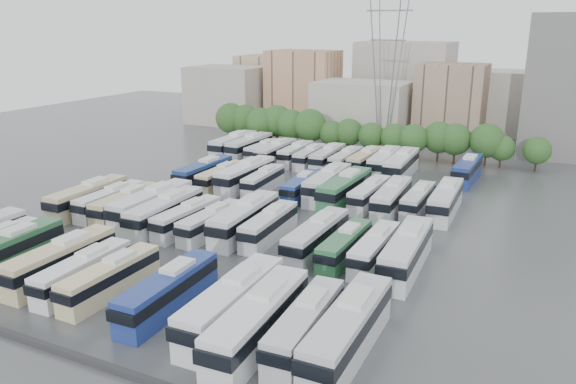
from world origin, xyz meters
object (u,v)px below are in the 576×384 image
at_px(bus_r0_s5, 83,272).
at_px(bus_r3_s0, 234,145).
at_px(bus_r0_s10, 232,303).
at_px(bus_r2_s5, 263,180).
at_px(bus_r1_s12, 375,249).
at_px(bus_r2_s3, 222,177).
at_px(bus_r1_s8, 269,225).
at_px(bus_r0_s2, 8,251).
at_px(bus_r1_s11, 345,245).
at_px(bus_r1_s4, 165,212).
at_px(bus_r2_s4, 245,175).
at_px(bus_r1_s6, 211,222).
at_px(bus_r0_s8, 168,291).
at_px(bus_r0_s6, 110,278).
at_px(bus_r3_s3, 276,152).
at_px(bus_r1_s10, 316,236).
at_px(bus_r2_s13, 446,200).
at_px(bus_r0_s12, 305,325).
at_px(bus_r2_s12, 418,200).
at_px(electricity_pylon, 387,53).
at_px(bus_r3_s6, 328,157).
at_px(bus_r2_s11, 392,198).
at_px(bus_r3_s2, 264,150).
at_px(bus_r1_s0, 88,197).
at_px(bus_r0_s13, 348,330).
at_px(bus_r1_s2, 127,204).
at_px(bus_r3_s13, 467,170).
at_px(apartment_tower, 566,86).
at_px(bus_r1_s13, 407,252).
at_px(bus_r2_s10, 369,194).
at_px(bus_r3_s4, 296,153).
at_px(bus_r2_s8, 328,183).
at_px(bus_r1_s3, 152,205).
at_px(bus_r3_s1, 249,146).
at_px(bus_r3_s10, 401,165).
at_px(bus_r1_s1, 110,200).
at_px(bus_r1_s7, 245,219).
at_px(bus_r3_s9, 384,162).
at_px(bus_r2_s2, 204,172).
at_px(bus_r2_s9, 345,189).
at_px(bus_r3_s8, 366,161).
at_px(bus_r0_s11, 258,320).
at_px(bus_r3_s5, 310,156).

bearing_deg(bus_r0_s5, bus_r3_s0, 105.14).
relative_size(bus_r0_s10, bus_r2_s5, 1.25).
height_order(bus_r1_s12, bus_r2_s3, bus_r2_s3).
height_order(bus_r1_s8, bus_r1_s12, bus_r1_s8).
distance_m(bus_r0_s2, bus_r1_s11, 34.46).
xyz_separation_m(bus_r1_s4, bus_r2_s4, (0.22, 19.13, 0.08)).
bearing_deg(bus_r1_s6, bus_r0_s8, -65.19).
distance_m(bus_r0_s6, bus_r3_s3, 53.87).
distance_m(bus_r1_s10, bus_r2_s13, 21.77).
bearing_deg(bus_r0_s12, bus_r2_s12, 86.91).
height_order(electricity_pylon, bus_r0_s6, electricity_pylon).
distance_m(bus_r1_s4, bus_r3_s6, 37.01).
bearing_deg(bus_r1_s6, bus_r2_s11, 49.72).
distance_m(bus_r0_s10, bus_r3_s2, 60.12).
bearing_deg(bus_r1_s0, bus_r3_s0, 88.29).
height_order(bus_r1_s12, bus_r2_s12, bus_r1_s12).
height_order(bus_r0_s13, bus_r1_s2, bus_r0_s13).
height_order(bus_r0_s8, bus_r3_s13, bus_r3_s13).
relative_size(apartment_tower, bus_r1_s12, 2.35).
bearing_deg(bus_r1_s13, bus_r2_s10, 115.95).
height_order(bus_r0_s12, bus_r2_s4, bus_r2_s4).
bearing_deg(bus_r0_s12, bus_r3_s4, 112.93).
relative_size(bus_r2_s8, bus_r3_s13, 1.07).
distance_m(bus_r1_s3, bus_r2_s8, 25.02).
height_order(bus_r3_s1, bus_r3_s10, bus_r3_s10).
relative_size(bus_r1_s1, bus_r1_s7, 0.85).
xyz_separation_m(bus_r2_s8, bus_r3_s1, (-22.97, 17.54, -0.02)).
bearing_deg(bus_r2_s13, bus_r1_s3, -152.28).
distance_m(bus_r3_s3, bus_r3_s9, 19.93).
distance_m(bus_r2_s2, bus_r2_s9, 23.05).
distance_m(bus_r1_s8, bus_r1_s11, 10.12).
relative_size(bus_r1_s4, bus_r3_s8, 1.08).
xyz_separation_m(electricity_pylon, bus_r3_s0, (-23.43, -19.37, -16.56)).
relative_size(bus_r0_s12, bus_r3_s2, 1.10).
bearing_deg(bus_r3_s2, bus_r1_s7, -62.94).
bearing_deg(bus_r1_s6, bus_r0_s10, -49.02).
xyz_separation_m(bus_r0_s5, bus_r1_s13, (26.27, 17.31, 0.34)).
bearing_deg(bus_r3_s10, bus_r0_s8, -98.56).
bearing_deg(bus_r1_s6, bus_r1_s4, -176.10).
bearing_deg(bus_r0_s2, bus_r2_s5, 71.89).
relative_size(bus_r1_s7, bus_r3_s0, 0.98).
xyz_separation_m(bus_r0_s8, bus_r3_s6, (-6.82, 53.31, -0.02)).
bearing_deg(bus_r0_s11, bus_r1_s8, 113.25).
height_order(electricity_pylon, bus_r3_s0, electricity_pylon).
height_order(bus_r3_s2, bus_r3_s4, bus_r3_s4).
distance_m(bus_r1_s1, bus_r1_s6, 16.50).
relative_size(bus_r0_s13, bus_r3_s9, 1.04).
bearing_deg(bus_r3_s5, bus_r3_s13, 0.68).
height_order(bus_r2_s10, bus_r3_s9, bus_r3_s9).
bearing_deg(bus_r3_s2, bus_r1_s13, -43.52).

